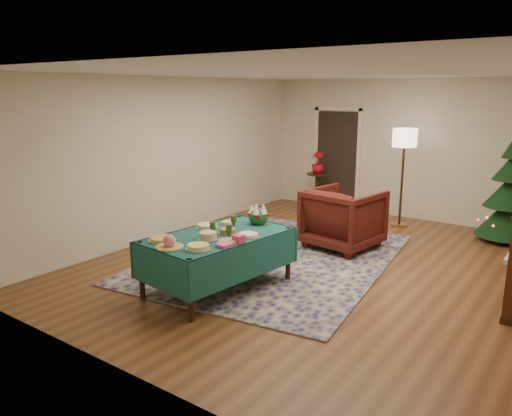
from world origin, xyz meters
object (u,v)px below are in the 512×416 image
Objects in this scene: buffet_table at (218,246)px; potted_plant at (318,167)px; side_table at (317,192)px; armchair at (343,216)px; floor_lamp at (404,144)px; gift_box at (239,239)px; christmas_tree at (510,194)px.

buffet_table is 4.31× the size of potted_plant.
buffet_table is at bearing -76.25° from side_table.
potted_plant is (-1.63, 2.10, 0.37)m from armchair.
floor_lamp is at bearing -7.58° from side_table.
floor_lamp reaches higher than armchair.
buffet_table is 1.85× the size of armchair.
gift_box is at bearing -71.84° from potted_plant.
potted_plant is (-1.12, 4.58, 0.33)m from buffet_table.
floor_lamp is 2.01m from potted_plant.
christmas_tree is at bearing -127.94° from armchair.
potted_plant is at bearing 172.42° from floor_lamp.
side_table is at bearing 103.75° from buffet_table.
gift_box is 2.61m from armchair.
christmas_tree is (2.14, 4.56, 0.04)m from gift_box.
armchair is 0.59× the size of christmas_tree.
armchair is 2.33× the size of potted_plant.
side_table is at bearing -90.00° from potted_plant.
potted_plant is (0.00, 0.00, 0.53)m from side_table.
buffet_table is at bearing -100.13° from floor_lamp.
buffet_table is 4.50m from floor_lamp.
gift_box is 0.06× the size of floor_lamp.
buffet_table is 17.10× the size of gift_box.
christmas_tree reaches higher than buffet_table.
potted_plant reaches higher than gift_box.
floor_lamp is 1.00× the size of christmas_tree.
gift_box is 4.53m from floor_lamp.
armchair is at bearing -52.19° from potted_plant.
buffet_table is 1.09× the size of floor_lamp.
side_table is (-1.90, 0.25, -1.15)m from floor_lamp.
side_table reaches higher than buffet_table.
armchair is 1.37× the size of side_table.
christmas_tree is at bearing -2.30° from potted_plant.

